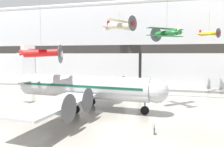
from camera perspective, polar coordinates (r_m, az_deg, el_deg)
ground_plane at (r=27.97m, az=-0.36°, el=-13.82°), size 260.00×260.00×0.00m
hangar_back_wall at (r=63.80m, az=8.52°, el=7.24°), size 140.00×3.00×23.04m
mezzanine_walkway at (r=53.12m, az=7.25°, el=5.57°), size 110.00×3.20×11.25m
ceiling_truss_beam at (r=44.85m, az=5.74°, el=18.26°), size 120.00×0.60×0.60m
airliner_silver_main at (r=36.29m, az=-7.85°, el=-3.54°), size 28.40×32.40×10.69m
suspended_plane_red_highwing at (r=35.42m, az=-17.97°, el=5.18°), size 6.72×8.11×11.15m
suspended_plane_yellow_lowwing at (r=56.88m, az=23.98°, el=9.49°), size 5.19×5.42×6.26m
suspended_plane_green_biplane at (r=37.32m, az=14.04°, el=10.20°), size 6.02×5.98×7.75m
suspended_plane_cream_biplane at (r=52.48m, az=2.06°, el=12.33°), size 8.34×9.53×4.77m
stanchion_barrier at (r=27.27m, az=10.59°, el=-13.69°), size 0.36×0.36×1.08m
info_sign_pedestal at (r=25.89m, az=11.01°, el=-14.42°), size 0.17×0.78×1.24m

